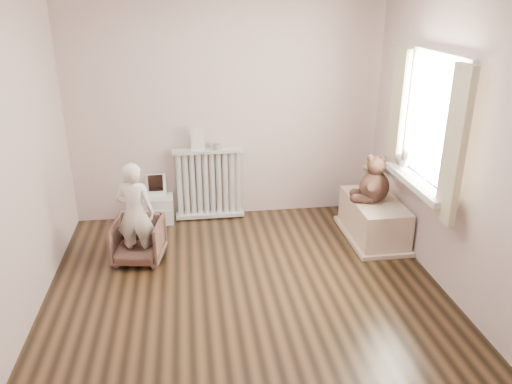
{
  "coord_description": "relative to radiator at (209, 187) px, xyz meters",
  "views": [
    {
      "loc": [
        -0.45,
        -3.83,
        2.54
      ],
      "look_at": [
        0.15,
        0.45,
        0.8
      ],
      "focal_mm": 35.0,
      "sensor_mm": 36.0,
      "label": 1
    }
  ],
  "objects": [
    {
      "name": "armchair",
      "position": [
        -0.77,
        -0.93,
        -0.17
      ],
      "size": [
        0.55,
        0.56,
        0.45
      ],
      "primitive_type": "imported",
      "rotation": [
        0.0,
        0.0,
        -0.17
      ],
      "color": "#51352C",
      "rests_on": "floor"
    },
    {
      "name": "child",
      "position": [
        -0.77,
        -0.98,
        0.15
      ],
      "size": [
        0.42,
        0.31,
        1.04
      ],
      "primitive_type": "imported",
      "rotation": [
        0.0,
        0.0,
        2.97
      ],
      "color": "beige",
      "rests_on": "armchair"
    },
    {
      "name": "floor",
      "position": [
        0.24,
        -1.68,
        -0.39
      ],
      "size": [
        3.6,
        3.6,
        0.01
      ],
      "primitive_type": "cube",
      "color": "black",
      "rests_on": "ground"
    },
    {
      "name": "front_wall",
      "position": [
        0.24,
        -3.48,
        0.91
      ],
      "size": [
        3.6,
        0.02,
        2.6
      ],
      "primitive_type": "cube",
      "color": "beige",
      "rests_on": "ground"
    },
    {
      "name": "left_wall",
      "position": [
        -1.56,
        -1.68,
        0.91
      ],
      "size": [
        0.02,
        3.6,
        2.6
      ],
      "primitive_type": "cube",
      "color": "beige",
      "rests_on": "ground"
    },
    {
      "name": "curtain_left",
      "position": [
        1.89,
        -1.95,
        1.0
      ],
      "size": [
        0.06,
        0.26,
        1.3
      ],
      "primitive_type": "cube",
      "color": "beige",
      "rests_on": "right_wall"
    },
    {
      "name": "radiator",
      "position": [
        0.0,
        0.0,
        0.0
      ],
      "size": [
        0.81,
        0.15,
        0.86
      ],
      "primitive_type": "cube",
      "color": "silver",
      "rests_on": "floor"
    },
    {
      "name": "curtain_right",
      "position": [
        1.89,
        -0.81,
        1.0
      ],
      "size": [
        0.06,
        0.26,
        1.3
      ],
      "primitive_type": "cube",
      "color": "beige",
      "rests_on": "right_wall"
    },
    {
      "name": "tin_a",
      "position": [
        0.1,
        0.0,
        0.5
      ],
      "size": [
        0.1,
        0.1,
        0.06
      ],
      "primitive_type": "cylinder",
      "color": "#A59E8C",
      "rests_on": "radiator"
    },
    {
      "name": "toy_vanity",
      "position": [
        -0.62,
        -0.03,
        -0.11
      ],
      "size": [
        0.37,
        0.26,
        0.58
      ],
      "primitive_type": "cube",
      "color": "silver",
      "rests_on": "floor"
    },
    {
      "name": "teddy_bear",
      "position": [
        1.73,
        -0.78,
        0.28
      ],
      "size": [
        0.49,
        0.42,
        0.51
      ],
      "primitive_type": null,
      "rotation": [
        0.0,
        0.0,
        -0.29
      ],
      "color": "#341F17",
      "rests_on": "toy_bench"
    },
    {
      "name": "back_wall",
      "position": [
        0.24,
        0.12,
        0.91
      ],
      "size": [
        3.6,
        0.02,
        2.6
      ],
      "primitive_type": "cube",
      "color": "beige",
      "rests_on": "ground"
    },
    {
      "name": "right_wall",
      "position": [
        2.04,
        -1.68,
        0.91
      ],
      "size": [
        0.02,
        3.6,
        2.6
      ],
      "primitive_type": "cube",
      "color": "beige",
      "rests_on": "ground"
    },
    {
      "name": "plush_cat",
      "position": [
        1.9,
        -1.02,
        0.61
      ],
      "size": [
        0.17,
        0.26,
        0.2
      ],
      "primitive_type": null,
      "rotation": [
        0.0,
        0.0,
        -0.1
      ],
      "color": "slate",
      "rests_on": "window_sill"
    },
    {
      "name": "paper_doll",
      "position": [
        -0.11,
        0.0,
        0.6
      ],
      "size": [
        0.16,
        0.01,
        0.26
      ],
      "primitive_type": "cube",
      "color": "beige",
      "rests_on": "radiator"
    },
    {
      "name": "toy_bench",
      "position": [
        1.76,
        -0.77,
        -0.19
      ],
      "size": [
        0.5,
        0.94,
        0.44
      ],
      "primitive_type": "cube",
      "color": "beige",
      "rests_on": "floor"
    },
    {
      "name": "window_sill",
      "position": [
        1.91,
        -1.38,
        0.48
      ],
      "size": [
        0.22,
        1.1,
        0.06
      ],
      "primitive_type": "cube",
      "color": "silver",
      "rests_on": "right_wall"
    },
    {
      "name": "window",
      "position": [
        2.0,
        -1.38,
        1.06
      ],
      "size": [
        0.03,
        0.9,
        1.1
      ],
      "primitive_type": "cube",
      "color": "white",
      "rests_on": "right_wall"
    }
  ]
}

